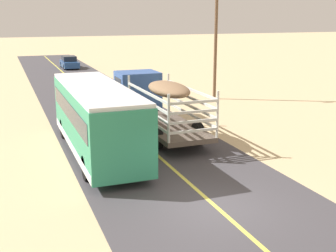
{
  "coord_description": "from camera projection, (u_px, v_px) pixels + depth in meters",
  "views": [
    {
      "loc": [
        -6.41,
        -12.3,
        6.38
      ],
      "look_at": [
        0.0,
        4.53,
        1.76
      ],
      "focal_mm": 46.72,
      "sensor_mm": 36.0,
      "label": 1
    }
  ],
  "objects": [
    {
      "name": "ground_plane",
      "position": [
        215.0,
        206.0,
        14.92
      ],
      "size": [
        240.0,
        240.0,
        0.0
      ],
      "primitive_type": "plane",
      "color": "#CCB284"
    },
    {
      "name": "road_surface",
      "position": [
        215.0,
        206.0,
        14.92
      ],
      "size": [
        8.0,
        120.0,
        0.02
      ],
      "primitive_type": "cube",
      "color": "#423F44",
      "rests_on": "ground"
    },
    {
      "name": "road_centre_line",
      "position": [
        215.0,
        206.0,
        14.92
      ],
      "size": [
        0.16,
        117.6,
        0.0
      ],
      "primitive_type": "cube",
      "color": "#D8CC4C",
      "rests_on": "road_surface"
    },
    {
      "name": "livestock_truck",
      "position": [
        149.0,
        96.0,
        25.3
      ],
      "size": [
        2.53,
        9.7,
        3.02
      ],
      "color": "#3359A5",
      "rests_on": "road_surface"
    },
    {
      "name": "bus",
      "position": [
        96.0,
        117.0,
        20.17
      ],
      "size": [
        2.54,
        10.0,
        3.21
      ],
      "color": "#2D8C66",
      "rests_on": "road_surface"
    },
    {
      "name": "car_far",
      "position": [
        69.0,
        63.0,
        52.8
      ],
      "size": [
        1.8,
        4.4,
        1.46
      ],
      "color": "#264C8C",
      "rests_on": "road_surface"
    },
    {
      "name": "power_pole_mid",
      "position": [
        216.0,
        37.0,
        32.77
      ],
      "size": [
        2.2,
        0.24,
        8.76
      ],
      "color": "brown",
      "rests_on": "ground"
    }
  ]
}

